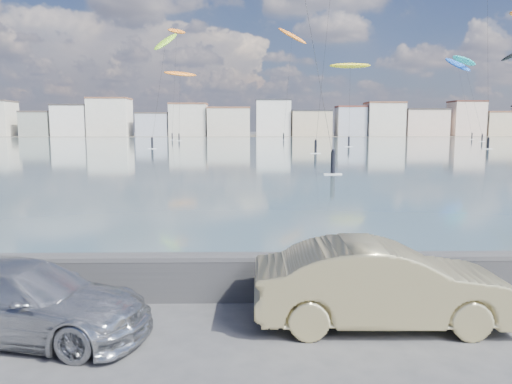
% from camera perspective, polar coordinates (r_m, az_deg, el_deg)
% --- Properties ---
extents(ground, '(700.00, 700.00, 0.00)m').
position_cam_1_polar(ground, '(8.60, -6.51, -18.34)').
color(ground, '#333335').
rests_on(ground, ground).
extents(bay_water, '(500.00, 177.00, 0.00)m').
position_cam_1_polar(bay_water, '(99.27, -1.53, 5.33)').
color(bay_water, '#3B555B').
rests_on(bay_water, ground).
extents(far_shore_strip, '(500.00, 60.00, 0.00)m').
position_cam_1_polar(far_shore_strip, '(207.74, -1.29, 6.46)').
color(far_shore_strip, '#4C473D').
rests_on(far_shore_strip, ground).
extents(seawall, '(400.00, 0.36, 1.08)m').
position_cam_1_polar(seawall, '(10.90, -5.21, -9.38)').
color(seawall, '#28282B').
rests_on(seawall, ground).
extents(far_buildings, '(240.79, 13.26, 14.60)m').
position_cam_1_polar(far_buildings, '(193.72, -0.92, 8.17)').
color(far_buildings, gray).
rests_on(far_buildings, ground).
extents(car_silver, '(4.89, 2.81, 1.34)m').
position_cam_1_polar(car_silver, '(9.98, -24.96, -11.16)').
color(car_silver, '#AAACB2').
rests_on(car_silver, ground).
extents(car_champagne, '(4.86, 1.76, 1.59)m').
position_cam_1_polar(car_champagne, '(9.83, 14.24, -10.16)').
color(car_champagne, tan).
rests_on(car_champagne, ground).
extents(kitesurfer_1, '(10.59, 18.29, 17.26)m').
position_cam_1_polar(kitesurfer_1, '(109.83, 10.73, 13.93)').
color(kitesurfer_1, yellow).
rests_on(kitesurfer_1, ground).
extents(kitesurfer_4, '(7.44, 17.57, 26.13)m').
position_cam_1_polar(kitesurfer_4, '(172.39, 22.06, 13.27)').
color(kitesurfer_4, blue).
rests_on(kitesurfer_4, ground).
extents(kitesurfer_8, '(6.09, 13.21, 32.52)m').
position_cam_1_polar(kitesurfer_8, '(151.37, -9.05, 17.60)').
color(kitesurfer_8, orange).
rests_on(kitesurfer_8, ground).
extents(kitesurfer_11, '(8.38, 9.66, 22.44)m').
position_cam_1_polar(kitesurfer_11, '(144.30, 22.73, 13.53)').
color(kitesurfer_11, '#19BFBF').
rests_on(kitesurfer_11, ground).
extents(kitesurfer_12, '(5.28, 17.69, 22.20)m').
position_cam_1_polar(kitesurfer_12, '(100.69, -10.32, 16.34)').
color(kitesurfer_12, '#8CD826').
rests_on(kitesurfer_12, ground).
extents(kitesurfer_15, '(9.46, 13.68, 33.00)m').
position_cam_1_polar(kitesurfer_15, '(151.81, 4.16, 17.25)').
color(kitesurfer_15, orange).
rests_on(kitesurfer_15, ground).
extents(kitesurfer_16, '(9.89, 16.25, 19.76)m').
position_cam_1_polar(kitesurfer_16, '(146.80, -8.66, 13.14)').
color(kitesurfer_16, orange).
rests_on(kitesurfer_16, ground).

